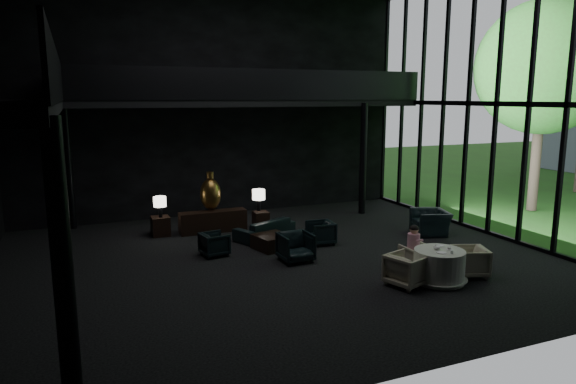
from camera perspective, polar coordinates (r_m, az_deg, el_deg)
name	(u,v)px	position (r m, az deg, el deg)	size (l,w,h in m)	color
floor	(281,260)	(13.51, -0.79, -7.58)	(14.00, 12.00, 0.02)	black
wall_back	(218,103)	(18.55, -7.83, 9.80)	(14.00, 0.04, 8.00)	black
wall_front	(439,111)	(7.61, 16.40, 8.62)	(14.00, 0.04, 8.00)	black
curtain_wall	(497,104)	(16.72, 22.17, 9.07)	(0.20, 12.00, 8.00)	black
mezzanine_left	(6,107)	(11.99, -28.83, 8.29)	(2.00, 12.00, 0.25)	black
mezzanine_back	(254,103)	(17.88, -3.85, 9.85)	(12.00, 2.00, 0.25)	black
railing_left	(58,77)	(11.94, -24.23, 11.55)	(0.06, 12.00, 1.00)	black
railing_back	(263,84)	(16.95, -2.76, 11.86)	(12.00, 0.06, 1.00)	black
column_sw	(64,289)	(6.61, -23.60, -9.81)	(0.24, 0.24, 4.00)	black
column_nw	(69,167)	(17.76, -23.20, 2.55)	(0.24, 0.24, 4.00)	black
column_ne	(363,159)	(18.71, 8.34, 3.65)	(0.24, 0.24, 4.00)	black
tree_near	(544,68)	(21.07, 26.55, 12.25)	(4.80, 4.80, 7.65)	#382D23
console	(213,221)	(16.36, -8.33, -3.26)	(2.11, 0.48, 0.67)	black
bronze_urn	(211,194)	(16.39, -8.60, -0.19)	(0.65, 0.65, 1.21)	#AC7630
side_table_left	(161,226)	(16.25, -13.98, -3.70)	(0.54, 0.54, 0.59)	black
table_lamp_left	(160,203)	(16.01, -14.05, -1.14)	(0.38, 0.38, 0.64)	black
side_table_right	(261,219)	(16.83, -3.03, -3.05)	(0.47, 0.47, 0.51)	black
table_lamp_right	(259,195)	(16.85, -3.28, -0.39)	(0.42, 0.42, 0.70)	black
sofa	(265,226)	(15.53, -2.61, -3.81)	(1.83, 0.53, 0.72)	black
lounge_armchair_west	(215,244)	(13.96, -8.17, -5.78)	(0.60, 0.56, 0.61)	#1B262B
lounge_armchair_east	(321,232)	(14.89, 3.65, -4.47)	(0.68, 0.64, 0.70)	black
lounge_armchair_south	(296,245)	(13.32, 0.87, -5.87)	(0.86, 0.80, 0.88)	black
window_armchair	(431,217)	(16.51, 15.57, -2.73)	(1.20, 0.78, 1.05)	black
coffee_table	(272,242)	(14.45, -1.78, -5.55)	(0.90, 0.90, 0.40)	black
dining_table	(439,268)	(12.42, 16.42, -8.09)	(1.31, 1.31, 0.75)	white
dining_chair_north	(417,258)	(13.09, 14.11, -7.09)	(0.60, 0.56, 0.62)	#AFAC9A
dining_chair_east	(470,260)	(13.00, 19.53, -7.16)	(0.75, 0.70, 0.77)	beige
dining_chair_west	(407,268)	(11.95, 13.05, -8.18)	(0.82, 0.77, 0.84)	#B7AE8F
child	(414,238)	(13.06, 13.79, -5.00)	(0.31, 0.31, 0.65)	#D290B4
plate_a	(441,253)	(12.10, 16.66, -6.46)	(0.22, 0.22, 0.01)	white
plate_b	(440,246)	(12.64, 16.51, -5.72)	(0.22, 0.22, 0.02)	white
saucer	(449,250)	(12.36, 17.46, -6.15)	(0.14, 0.14, 0.01)	white
coffee_cup	(449,248)	(12.39, 17.47, -5.94)	(0.08, 0.08, 0.06)	white
cereal_bowl	(437,248)	(12.31, 16.20, -5.98)	(0.16, 0.16, 0.08)	white
cream_pot	(452,252)	(12.10, 17.75, -6.38)	(0.06, 0.06, 0.07)	#99999E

